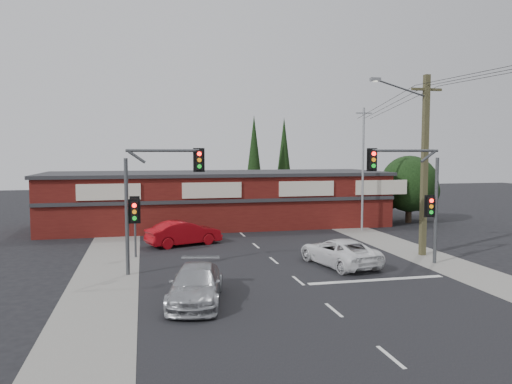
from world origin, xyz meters
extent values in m
plane|color=black|center=(0.00, 0.00, 0.00)|extent=(120.00, 120.00, 0.00)
cube|color=black|center=(0.00, 5.00, 0.01)|extent=(14.00, 70.00, 0.01)
cube|color=gray|center=(-8.50, 5.00, 0.01)|extent=(3.00, 70.00, 0.02)
cube|color=gray|center=(8.50, 5.00, 0.01)|extent=(3.00, 70.00, 0.02)
cube|color=silver|center=(3.50, -1.50, 0.01)|extent=(6.50, 0.35, 0.01)
imported|color=white|center=(2.97, 1.69, 0.69)|extent=(3.29, 5.34, 1.38)
imported|color=#A8ABAE|center=(-4.82, -3.03, 0.69)|extent=(2.84, 5.06, 1.39)
imported|color=#9F0910|center=(-4.31, 9.00, 0.76)|extent=(4.90, 3.13, 1.53)
cube|color=silver|center=(0.00, -9.41, 0.01)|extent=(0.12, 1.60, 0.01)
cube|color=silver|center=(0.00, -5.12, 0.01)|extent=(0.12, 1.60, 0.01)
cube|color=silver|center=(0.00, -0.83, 0.01)|extent=(0.12, 1.60, 0.01)
cube|color=silver|center=(0.00, 3.46, 0.01)|extent=(0.12, 1.60, 0.01)
cube|color=silver|center=(0.00, 7.76, 0.01)|extent=(0.12, 1.60, 0.01)
cube|color=silver|center=(0.00, 12.05, 0.01)|extent=(0.12, 1.60, 0.01)
cube|color=silver|center=(0.00, 16.34, 0.01)|extent=(0.12, 1.60, 0.01)
cube|color=silver|center=(0.00, 20.63, 0.01)|extent=(0.12, 1.60, 0.01)
cube|color=silver|center=(0.00, 24.93, 0.01)|extent=(0.12, 1.60, 0.01)
cube|color=silver|center=(0.00, 29.22, 0.01)|extent=(0.12, 1.60, 0.01)
cube|color=silver|center=(0.00, 33.51, 0.01)|extent=(0.12, 1.60, 0.01)
cube|color=#4E120F|center=(-1.00, 17.00, 2.00)|extent=(26.00, 8.00, 4.00)
cube|color=#2D2D30|center=(-1.00, 17.00, 4.10)|extent=(26.40, 8.40, 0.25)
cube|color=beige|center=(-9.00, 12.95, 3.10)|extent=(4.20, 0.12, 1.10)
cube|color=beige|center=(-2.00, 12.95, 3.10)|extent=(4.20, 0.12, 1.10)
cube|color=beige|center=(5.00, 12.95, 3.10)|extent=(4.20, 0.12, 1.10)
cube|color=beige|center=(11.00, 12.95, 3.10)|extent=(4.20, 0.12, 1.10)
cube|color=#2D2D30|center=(-1.00, 12.90, 2.30)|extent=(26.00, 0.15, 0.25)
cylinder|color=#2D2116|center=(14.50, 15.00, 0.90)|extent=(0.50, 0.50, 1.80)
sphere|color=black|center=(14.50, 15.00, 3.20)|extent=(4.60, 4.60, 4.60)
sphere|color=black|center=(16.00, 16.00, 2.50)|extent=(3.40, 3.40, 3.40)
sphere|color=black|center=(13.20, 16.40, 2.30)|extent=(2.80, 2.80, 2.80)
cylinder|color=#2D2116|center=(3.50, 24.00, 1.00)|extent=(0.24, 0.24, 2.00)
cone|color=black|center=(3.50, 24.00, 5.50)|extent=(1.80, 1.80, 7.50)
cylinder|color=#2D2116|center=(7.00, 26.00, 1.00)|extent=(0.24, 0.24, 2.00)
cone|color=black|center=(7.00, 26.00, 5.50)|extent=(1.80, 1.80, 7.50)
cylinder|color=#47494C|center=(-7.50, 2.00, 2.75)|extent=(0.18, 0.18, 5.50)
cylinder|color=#47494C|center=(-5.80, 2.00, 5.85)|extent=(3.40, 0.14, 0.14)
cylinder|color=#47494C|center=(-6.99, 2.00, 5.55)|extent=(0.82, 0.14, 0.63)
cube|color=black|center=(-4.10, 2.00, 5.40)|extent=(0.32, 0.22, 0.95)
cube|color=black|center=(-4.10, 2.07, 5.40)|extent=(0.55, 0.04, 1.15)
cylinder|color=#FF0C07|center=(-4.10, 1.87, 5.70)|extent=(0.20, 0.06, 0.20)
cylinder|color=orange|center=(-4.10, 1.87, 5.40)|extent=(0.20, 0.06, 0.20)
cylinder|color=#0CE526|center=(-4.10, 1.87, 5.10)|extent=(0.20, 0.06, 0.20)
cube|color=black|center=(-7.15, 2.00, 3.00)|extent=(0.32, 0.22, 0.95)
cube|color=black|center=(-7.15, 2.07, 3.00)|extent=(0.55, 0.04, 1.15)
cylinder|color=#FF0C07|center=(-7.15, 1.87, 3.30)|extent=(0.20, 0.06, 0.20)
cylinder|color=orange|center=(-7.15, 1.87, 3.00)|extent=(0.20, 0.06, 0.20)
cylinder|color=#0CE526|center=(-7.15, 1.87, 2.70)|extent=(0.20, 0.06, 0.20)
cylinder|color=#47494C|center=(8.00, 1.00, 2.75)|extent=(0.18, 0.18, 5.50)
cylinder|color=#47494C|center=(6.20, 1.00, 5.85)|extent=(3.60, 0.14, 0.14)
cylinder|color=#47494C|center=(7.46, 1.00, 5.55)|extent=(0.82, 0.14, 0.63)
cube|color=black|center=(4.40, 1.00, 5.40)|extent=(0.32, 0.22, 0.95)
cube|color=black|center=(4.40, 1.07, 5.40)|extent=(0.55, 0.04, 1.15)
cylinder|color=#FF0C07|center=(4.40, 0.87, 5.70)|extent=(0.20, 0.06, 0.20)
cylinder|color=orange|center=(4.40, 0.87, 5.40)|extent=(0.20, 0.06, 0.20)
cylinder|color=#0CE526|center=(4.40, 0.87, 5.10)|extent=(0.20, 0.06, 0.20)
cube|color=black|center=(7.65, 1.00, 3.00)|extent=(0.32, 0.22, 0.95)
cube|color=black|center=(7.65, 1.07, 3.00)|extent=(0.55, 0.04, 1.15)
cylinder|color=#FF0C07|center=(7.65, 0.87, 3.30)|extent=(0.20, 0.06, 0.20)
cylinder|color=orange|center=(7.65, 0.87, 3.00)|extent=(0.20, 0.06, 0.20)
cylinder|color=#0CE526|center=(7.65, 0.87, 2.70)|extent=(0.20, 0.06, 0.20)
cylinder|color=#47494C|center=(-7.20, 6.00, 1.50)|extent=(0.12, 0.12, 3.00)
cube|color=black|center=(-7.20, 6.00, 2.80)|extent=(0.32, 0.22, 0.95)
cube|color=black|center=(-7.20, 6.07, 2.80)|extent=(0.55, 0.04, 1.15)
cylinder|color=#FF0C07|center=(-7.20, 5.87, 3.10)|extent=(0.20, 0.06, 0.20)
cylinder|color=orange|center=(-7.20, 5.87, 2.80)|extent=(0.20, 0.06, 0.20)
cylinder|color=#0CE526|center=(-7.20, 5.87, 2.50)|extent=(0.20, 0.06, 0.20)
cube|color=brown|center=(8.50, 3.00, 5.00)|extent=(0.30, 0.30, 10.00)
cube|color=brown|center=(8.50, 3.00, 9.20)|extent=(1.80, 0.14, 0.14)
cylinder|color=#47494C|center=(6.90, 2.85, 9.20)|extent=(3.23, 0.39, 0.89)
cube|color=slate|center=(5.30, 2.70, 9.60)|extent=(0.55, 0.25, 0.18)
cylinder|color=silver|center=(5.30, 2.70, 9.50)|extent=(0.28, 0.28, 0.05)
cylinder|color=gray|center=(9.00, 12.00, 4.50)|extent=(0.16, 0.16, 9.00)
cube|color=gray|center=(9.00, 12.00, 8.60)|extent=(1.20, 0.10, 0.10)
cylinder|color=black|center=(8.15, 7.50, 8.80)|extent=(0.73, 9.01, 1.22)
cylinder|color=black|center=(8.75, 7.50, 8.80)|extent=(0.52, 9.00, 1.22)
cylinder|color=black|center=(9.34, 7.50, 8.80)|extent=(0.31, 9.00, 1.22)
camera|label=1|loc=(-6.73, -21.87, 5.78)|focal=35.00mm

